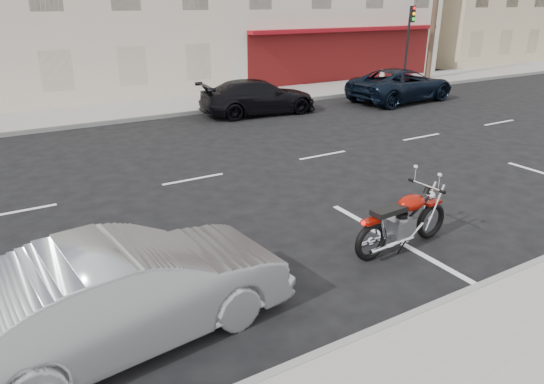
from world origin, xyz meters
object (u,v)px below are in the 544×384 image
at_px(motorcycle, 433,213).
at_px(car_far, 258,97).
at_px(fire_hydrant, 382,76).
at_px(sedan_silver, 127,292).
at_px(suv_far, 401,85).
at_px(traffic_light, 409,34).

distance_m(motorcycle, car_far, 11.36).
xyz_separation_m(fire_hydrant, sedan_silver, (-17.01, -13.88, 0.18)).
bearing_deg(fire_hydrant, sedan_silver, -140.80).
relative_size(fire_hydrant, sedan_silver, 0.17).
height_order(sedan_silver, suv_far, same).
relative_size(traffic_light, motorcycle, 1.71).
height_order(traffic_light, motorcycle, traffic_light).
bearing_deg(sedan_silver, car_far, -42.30).
bearing_deg(motorcycle, traffic_light, 43.68).
xyz_separation_m(suv_far, car_far, (-6.74, 0.89, -0.04)).
relative_size(motorcycle, suv_far, 0.43).
height_order(sedan_silver, car_far, sedan_silver).
distance_m(traffic_light, sedan_silver, 23.11).
distance_m(traffic_light, motorcycle, 18.84).
bearing_deg(traffic_light, fire_hydrant, 173.64).
distance_m(motorcycle, sedan_silver, 5.65).
xyz_separation_m(sedan_silver, car_far, (8.11, 11.19, -0.04)).
xyz_separation_m(fire_hydrant, car_far, (-8.90, -2.69, 0.14)).
bearing_deg(car_far, motorcycle, 173.02).
relative_size(motorcycle, sedan_silver, 0.52).
xyz_separation_m(traffic_light, sedan_silver, (-18.51, -13.71, -1.85)).
xyz_separation_m(motorcycle, car_far, (2.47, 11.09, 0.16)).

